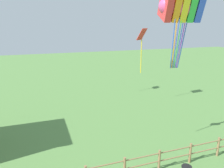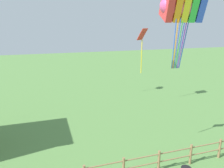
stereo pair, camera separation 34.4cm
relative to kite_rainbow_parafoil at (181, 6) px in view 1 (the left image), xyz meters
The scene contains 3 objects.
wooden_fence 9.68m from the kite_rainbow_parafoil, 151.31° to the right, with size 20.90×0.14×1.25m.
kite_rainbow_parafoil is the anchor object (origin of this frame).
kite_red_diamond 3.45m from the kite_rainbow_parafoil, 169.51° to the right, with size 0.65×0.61×2.49m.
Camera 1 is at (-3.90, -3.89, 7.88)m, focal length 35.00 mm.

